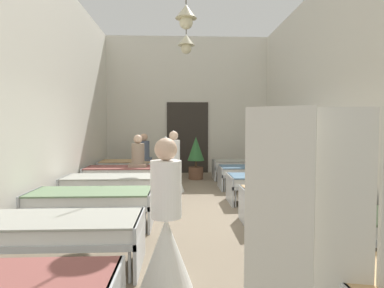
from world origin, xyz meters
name	(u,v)px	position (x,y,z in m)	size (l,w,h in m)	color
ground_plane	(196,216)	(0.00, 0.00, -0.05)	(6.05, 10.93, 0.10)	#7A6B56
room_shell	(193,92)	(0.00, 1.18, 2.32)	(5.85, 10.53, 4.62)	silver
bed_left_row_1	(55,230)	(-1.67, -2.23, 0.44)	(1.90, 0.84, 0.57)	#B7BCC1
bed_right_row_1	(352,226)	(1.67, -2.23, 0.44)	(1.90, 0.84, 0.57)	#B7BCC1
bed_left_row_2	(92,199)	(-1.67, -0.74, 0.44)	(1.90, 0.84, 0.57)	#B7BCC1
bed_right_row_2	(302,197)	(1.67, -0.74, 0.44)	(1.90, 0.84, 0.57)	#B7BCC1
bed_left_row_3	(111,183)	(-1.67, 0.74, 0.44)	(1.90, 0.84, 0.57)	#B7BCC1
bed_right_row_3	(274,181)	(1.67, 0.74, 0.44)	(1.90, 0.84, 0.57)	#B7BCC1
bed_left_row_4	(124,172)	(-1.67, 2.23, 0.44)	(1.90, 0.84, 0.57)	#B7BCC1
bed_right_row_4	(257,171)	(1.67, 2.23, 0.44)	(1.90, 0.84, 0.57)	#B7BCC1
bed_left_row_5	(132,165)	(-1.67, 3.72, 0.44)	(1.90, 0.84, 0.57)	#B7BCC1
bed_right_row_5	(245,164)	(1.67, 3.72, 0.44)	(1.90, 0.84, 0.57)	#B7BCC1
nurse_near_aisle	(166,235)	(-0.43, -2.70, 0.53)	(0.52, 0.52, 1.49)	white
nurse_mid_aisle	(174,170)	(-0.43, 1.95, 0.53)	(0.52, 0.52, 1.49)	white
patient_seated_primary	(138,155)	(-1.32, 2.28, 0.87)	(0.44, 0.44, 0.80)	gray
patient_seated_secondary	(144,151)	(-1.32, 3.69, 0.87)	(0.44, 0.44, 0.80)	#515B70
potted_plant	(196,156)	(0.21, 3.78, 0.71)	(0.50, 0.50, 1.27)	brown
privacy_screen	(343,242)	(0.72, -3.83, 0.85)	(1.24, 0.23, 1.70)	silver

